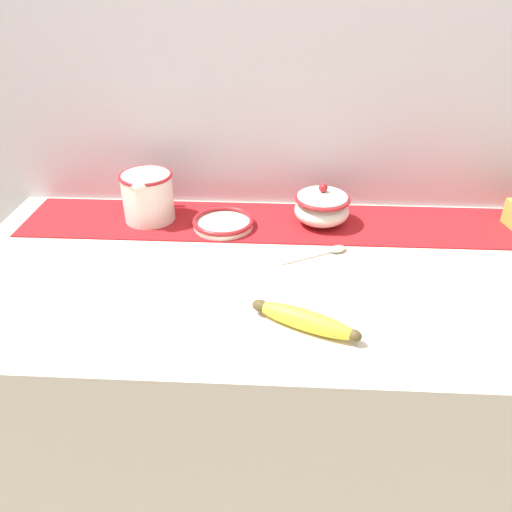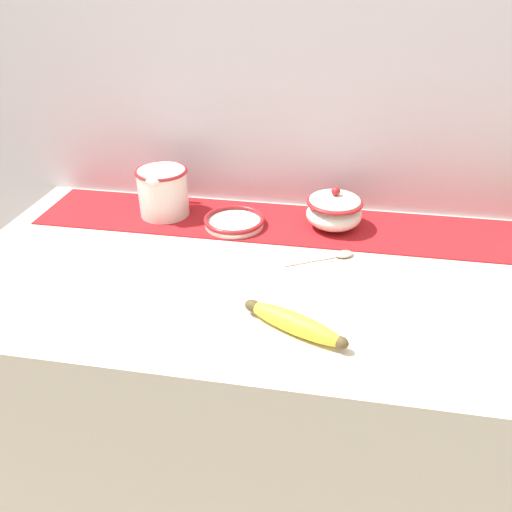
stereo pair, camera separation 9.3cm
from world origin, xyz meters
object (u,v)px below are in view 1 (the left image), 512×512
at_px(banana, 305,320).
at_px(small_dish, 223,223).
at_px(cream_pitcher, 148,195).
at_px(spoon, 334,250).
at_px(sugar_bowl, 322,207).

bearing_deg(banana, small_dish, 116.45).
xyz_separation_m(small_dish, banana, (0.17, -0.35, 0.00)).
bearing_deg(cream_pitcher, banana, -47.53).
height_order(small_dish, banana, banana).
relative_size(small_dish, spoon, 0.98).
bearing_deg(banana, spoon, 74.85).
height_order(small_dish, spoon, small_dish).
bearing_deg(cream_pitcher, small_dish, -10.23).
height_order(sugar_bowl, spoon, sugar_bowl).
relative_size(sugar_bowl, spoon, 0.89).
bearing_deg(cream_pitcher, spoon, -16.88).
bearing_deg(small_dish, spoon, -21.41).
xyz_separation_m(small_dish, spoon, (0.24, -0.10, -0.01)).
bearing_deg(sugar_bowl, small_dish, -172.19).
bearing_deg(spoon, small_dish, 130.54).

